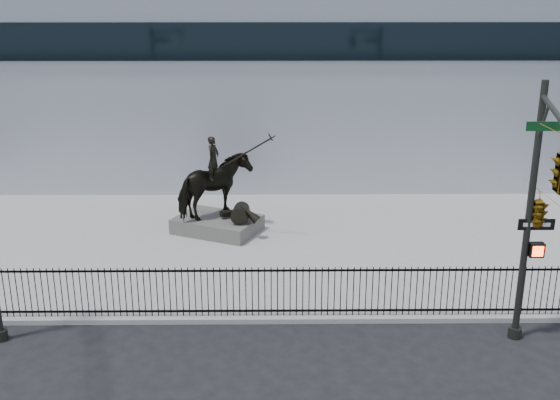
{
  "coord_description": "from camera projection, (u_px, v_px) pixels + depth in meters",
  "views": [
    {
      "loc": [
        0.43,
        -15.66,
        9.03
      ],
      "look_at": [
        0.64,
        6.0,
        2.12
      ],
      "focal_mm": 42.0,
      "sensor_mm": 36.0,
      "label": 1
    }
  ],
  "objects": [
    {
      "name": "building",
      "position": [
        266.0,
        80.0,
        35.35
      ],
      "size": [
        44.0,
        14.0,
        9.0
      ],
      "primitive_type": "cube",
      "color": "#B5BBC5",
      "rests_on": "ground"
    },
    {
      "name": "plaza",
      "position": [
        263.0,
        244.0,
        24.31
      ],
      "size": [
        30.0,
        12.0,
        0.15
      ],
      "primitive_type": "cube",
      "color": "#959592",
      "rests_on": "ground"
    },
    {
      "name": "traffic_signal_right",
      "position": [
        549.0,
        191.0,
        14.34
      ],
      "size": [
        2.17,
        6.86,
        7.0
      ],
      "color": "black",
      "rests_on": "ground"
    },
    {
      "name": "picket_fence",
      "position": [
        259.0,
        292.0,
        18.58
      ],
      "size": [
        22.1,
        0.1,
        1.5
      ],
      "color": "black",
      "rests_on": "plaza"
    },
    {
      "name": "ground",
      "position": [
        259.0,
        342.0,
        17.66
      ],
      "size": [
        120.0,
        120.0,
        0.0
      ],
      "primitive_type": "plane",
      "color": "black",
      "rests_on": "ground"
    },
    {
      "name": "equestrian_statue",
      "position": [
        218.0,
        188.0,
        24.84
      ],
      "size": [
        3.6,
        3.07,
        3.33
      ],
      "rotation": [
        0.0,
        0.0,
        -0.43
      ],
      "color": "black",
      "rests_on": "statue_plinth"
    },
    {
      "name": "statue_plinth",
      "position": [
        218.0,
        224.0,
        25.31
      ],
      "size": [
        3.66,
        3.19,
        0.57
      ],
      "primitive_type": "cube",
      "rotation": [
        0.0,
        0.0,
        -0.43
      ],
      "color": "#4F4C48",
      "rests_on": "plaza"
    }
  ]
}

